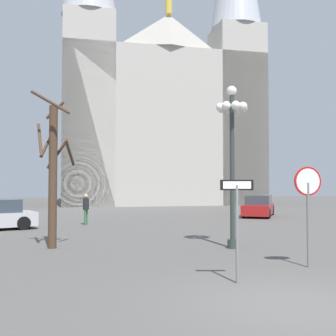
% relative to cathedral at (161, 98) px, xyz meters
% --- Properties ---
extents(ground_plane, '(120.00, 120.00, 0.00)m').
position_rel_cathedral_xyz_m(ground_plane, '(-2.97, -37.01, -11.60)').
color(ground_plane, '#514F4C').
extents(cathedral, '(21.42, 13.93, 37.41)m').
position_rel_cathedral_xyz_m(cathedral, '(0.00, 0.00, 0.00)').
color(cathedral, '#ADA89E').
rests_on(cathedral, ground).
extents(stop_sign, '(0.77, 0.08, 2.64)m').
position_rel_cathedral_xyz_m(stop_sign, '(-0.98, -33.96, -9.75)').
color(stop_sign, slate).
rests_on(stop_sign, ground).
extents(one_way_arrow_sign, '(0.74, 0.14, 2.28)m').
position_rel_cathedral_xyz_m(one_way_arrow_sign, '(-3.39, -35.31, -10.13)').
color(one_way_arrow_sign, slate).
rests_on(one_way_arrow_sign, ground).
extents(street_lamp, '(1.12, 1.12, 5.56)m').
position_rel_cathedral_xyz_m(street_lamp, '(-1.95, -30.61, -7.82)').
color(street_lamp, '#2D3833').
rests_on(street_lamp, ground).
extents(bare_tree, '(1.38, 1.20, 5.27)m').
position_rel_cathedral_xyz_m(bare_tree, '(-8.00, -29.63, -8.95)').
color(bare_tree, '#473323').
rests_on(bare_tree, ground).
extents(parked_car_far_red, '(3.65, 4.85, 1.40)m').
position_rel_cathedral_xyz_m(parked_car_far_red, '(4.09, -17.82, -10.95)').
color(parked_car_far_red, maroon).
rests_on(parked_car_far_red, ground).
extents(pedestrian_walking, '(0.32, 0.32, 1.63)m').
position_rel_cathedral_xyz_m(pedestrian_walking, '(-7.17, -21.80, -10.62)').
color(pedestrian_walking, '#33663F').
rests_on(pedestrian_walking, ground).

